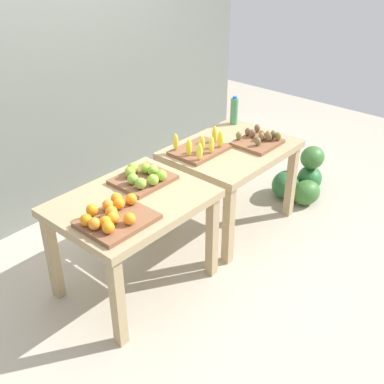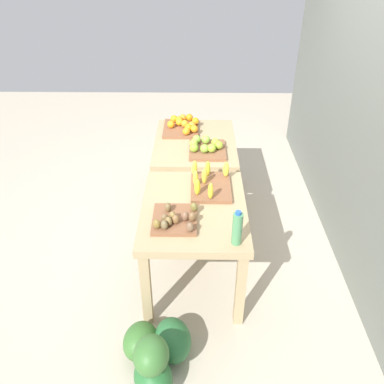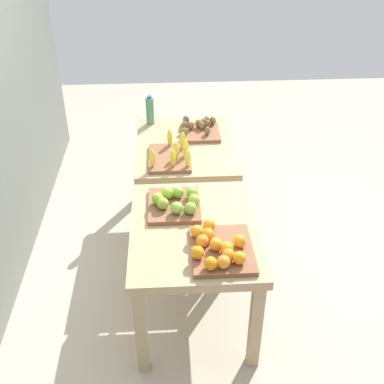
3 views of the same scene
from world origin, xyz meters
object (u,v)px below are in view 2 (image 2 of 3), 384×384
object	(u,v)px
display_table_left	(195,151)
watermelon_pile	(156,352)
apple_bin	(206,147)
water_bottle	(237,228)
display_table_right	(194,218)
kiwi_bin	(175,219)
orange_bin	(183,126)
banana_crate	(209,184)

from	to	relation	value
display_table_left	watermelon_pile	bearing A→B (deg)	-6.96
display_table_left	apple_bin	distance (m)	0.28
apple_bin	water_bottle	world-z (taller)	water_bottle
display_table_right	kiwi_bin	world-z (taller)	kiwi_bin
display_table_right	water_bottle	distance (m)	0.56
kiwi_bin	orange_bin	bearing A→B (deg)	179.81
banana_crate	display_table_left	bearing A→B (deg)	-172.13
display_table_left	orange_bin	world-z (taller)	orange_bin
display_table_right	display_table_left	bearing A→B (deg)	180.00
display_table_left	apple_bin	bearing A→B (deg)	26.19
display_table_left	kiwi_bin	bearing A→B (deg)	-5.78
display_table_right	banana_crate	size ratio (longest dim) A/B	2.36
apple_bin	watermelon_pile	size ratio (longest dim) A/B	0.61
apple_bin	banana_crate	world-z (taller)	banana_crate
kiwi_bin	water_bottle	world-z (taller)	water_bottle
water_bottle	watermelon_pile	size ratio (longest dim) A/B	0.40
apple_bin	water_bottle	xyz separation A→B (m)	(1.32, 0.18, 0.08)
orange_bin	water_bottle	xyz separation A→B (m)	(1.80, 0.42, 0.08)
watermelon_pile	water_bottle	bearing A→B (deg)	129.81
apple_bin	water_bottle	size ratio (longest dim) A/B	1.53
apple_bin	kiwi_bin	xyz separation A→B (m)	(1.10, -0.24, -0.01)
apple_bin	kiwi_bin	world-z (taller)	apple_bin
apple_bin	watermelon_pile	bearing A→B (deg)	-11.18
watermelon_pile	banana_crate	bearing A→B (deg)	162.15
display_table_left	banana_crate	distance (m)	0.88
display_table_left	watermelon_pile	distance (m)	2.05
watermelon_pile	orange_bin	bearing A→B (deg)	177.11
orange_bin	kiwi_bin	size ratio (longest dim) A/B	1.25
display_table_right	banana_crate	world-z (taller)	banana_crate
kiwi_bin	display_table_left	bearing A→B (deg)	174.22
water_bottle	apple_bin	bearing A→B (deg)	-172.14
kiwi_bin	water_bottle	size ratio (longest dim) A/B	1.40
display_table_right	banana_crate	bearing A→B (deg)	155.52
banana_crate	kiwi_bin	xyz separation A→B (m)	(0.46, -0.25, -0.01)
display_table_left	water_bottle	xyz separation A→B (m)	(1.54, 0.29, 0.23)
orange_bin	apple_bin	world-z (taller)	apple_bin
display_table_left	watermelon_pile	world-z (taller)	display_table_left
orange_bin	banana_crate	world-z (taller)	banana_crate
display_table_left	orange_bin	bearing A→B (deg)	-154.08
display_table_left	kiwi_bin	distance (m)	1.33
banana_crate	water_bottle	world-z (taller)	water_bottle
banana_crate	water_bottle	distance (m)	0.70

